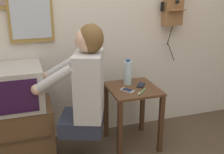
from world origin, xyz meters
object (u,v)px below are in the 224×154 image
(cell_phone_held, at_px, (127,90))
(toothbrush, at_px, (141,92))
(person, at_px, (86,83))
(cell_phone_spare, at_px, (141,85))
(television, at_px, (7,88))
(wall_mirror, at_px, (29,1))
(wall_phone_antique, at_px, (173,4))
(water_bottle, at_px, (128,73))

(cell_phone_held, bearing_deg, toothbrush, -71.39)
(person, relative_size, toothbrush, 7.16)
(cell_phone_spare, xyz_separation_m, toothbrush, (-0.07, -0.16, 0.00))
(person, relative_size, television, 1.58)
(toothbrush, bearing_deg, cell_phone_spare, -68.40)
(cell_phone_held, relative_size, cell_phone_spare, 1.00)
(wall_mirror, distance_m, toothbrush, 1.26)
(television, bearing_deg, toothbrush, -12.99)
(wall_phone_antique, xyz_separation_m, cell_phone_spare, (-0.44, -0.28, -0.72))
(wall_phone_antique, height_order, wall_mirror, wall_mirror)
(television, bearing_deg, water_bottle, -0.72)
(water_bottle, bearing_deg, cell_phone_spare, -38.59)
(television, xyz_separation_m, wall_phone_antique, (1.63, 0.18, 0.64))
(person, bearing_deg, television, 90.80)
(toothbrush, bearing_deg, cell_phone_held, 5.61)
(television, bearing_deg, cell_phone_spare, -4.63)
(wall_mirror, bearing_deg, water_bottle, -15.74)
(wall_phone_antique, bearing_deg, toothbrush, -139.00)
(water_bottle, xyz_separation_m, toothbrush, (0.04, -0.25, -0.11))
(cell_phone_held, bearing_deg, television, 136.48)
(cell_phone_spare, relative_size, toothbrush, 1.04)
(wall_mirror, relative_size, cell_phone_held, 5.26)
(person, bearing_deg, cell_phone_spare, -56.72)
(water_bottle, bearing_deg, wall_mirror, 164.26)
(toothbrush, bearing_deg, water_bottle, -37.72)
(wall_phone_antique, distance_m, cell_phone_spare, 0.88)
(water_bottle, relative_size, toothbrush, 1.88)
(wall_phone_antique, relative_size, cell_phone_held, 6.10)
(television, xyz_separation_m, water_bottle, (1.09, -0.01, 0.03))
(wall_mirror, relative_size, water_bottle, 2.92)
(wall_phone_antique, distance_m, cell_phone_held, 1.01)
(person, height_order, cell_phone_spare, person)
(cell_phone_spare, bearing_deg, cell_phone_held, -118.98)
(television, xyz_separation_m, toothbrush, (1.13, -0.26, -0.08))
(cell_phone_held, height_order, toothbrush, toothbrush)
(wall_phone_antique, distance_m, water_bottle, 0.84)
(person, xyz_separation_m, wall_phone_antique, (1.00, 0.40, 0.59))
(television, xyz_separation_m, cell_phone_spare, (1.19, -0.10, -0.08))
(person, xyz_separation_m, wall_mirror, (-0.37, 0.45, 0.64))
(person, bearing_deg, toothbrush, -73.66)
(wall_mirror, distance_m, cell_phone_held, 1.16)
(wall_mirror, height_order, toothbrush, wall_mirror)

